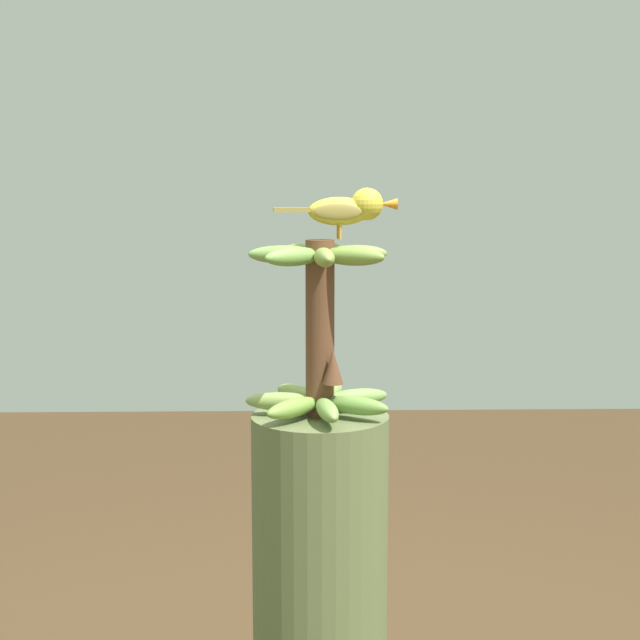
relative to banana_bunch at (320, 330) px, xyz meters
name	(u,v)px	position (x,y,z in m)	size (l,w,h in m)	color
banana_bunch	(320,330)	(0.00, 0.00, 0.00)	(0.26, 0.26, 0.31)	brown
perched_bird	(348,209)	(0.05, 0.02, 0.21)	(0.22, 0.07, 0.09)	#C68933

